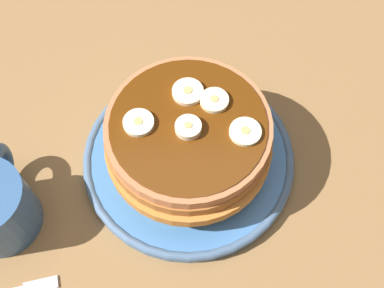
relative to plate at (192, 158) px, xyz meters
The scene contains 8 objects.
ground_plane 2.41cm from the plate, ahead, with size 140.00×140.00×3.00cm, color olive.
plate is the anchor object (origin of this frame).
pancake_stack 4.16cm from the plate, 168.53° to the right, with size 18.50×18.08×7.27cm.
banana_slice_0 8.12cm from the plate, 164.71° to the right, with size 2.68×2.68×1.02cm.
banana_slice_1 8.78cm from the plate, 46.81° to the right, with size 2.99×2.99×0.75cm.
banana_slice_2 8.76cm from the plate, ahead, with size 3.29×3.29×0.76cm.
banana_slice_3 9.38cm from the plate, 92.46° to the left, with size 3.14×3.14×0.75cm.
banana_slice_4 9.80cm from the plate, 101.81° to the right, with size 3.22×3.22×0.68cm.
Camera 1 is at (-24.76, 0.38, 50.53)cm, focal length 45.24 mm.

